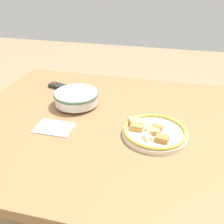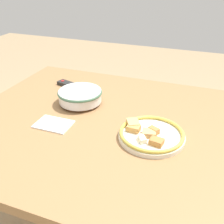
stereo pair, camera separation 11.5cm
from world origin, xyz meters
The scene contains 5 objects.
dining_table centered at (0.00, 0.00, 0.69)m, with size 1.33×1.05×0.77m.
noodle_bowl centered at (-0.21, 0.12, 0.82)m, with size 0.22×0.22×0.07m.
food_plate centered at (0.18, -0.06, 0.79)m, with size 0.26×0.26×0.04m.
tv_remote centered at (-0.36, 0.28, 0.78)m, with size 0.17×0.09×0.02m.
folded_napkin centered at (-0.23, -0.11, 0.78)m, with size 0.15×0.11×0.01m.
Camera 1 is at (0.23, -0.94, 1.37)m, focal length 42.00 mm.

